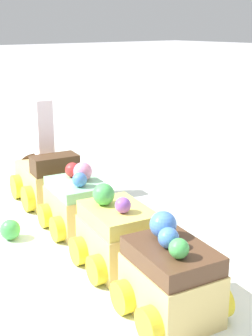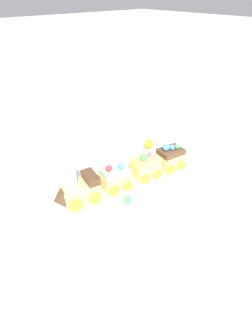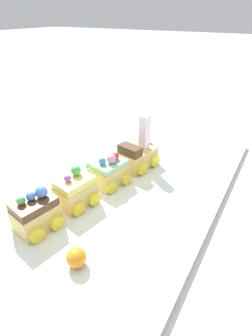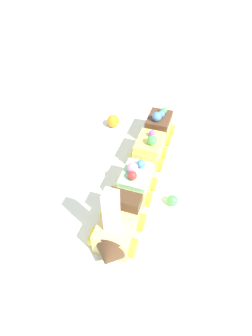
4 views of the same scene
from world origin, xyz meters
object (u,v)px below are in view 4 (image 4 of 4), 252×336
cake_car_chocolate (158,127)px  cake_car_lemon (149,150)px  cake_car_mint (136,182)px  gumball_orange (113,121)px  cake_train_locomotive (117,228)px  gumball_green (172,200)px

cake_car_chocolate → cake_car_lemon: bearing=0.2°
cake_car_lemon → cake_car_chocolate: (-0.09, 0.02, 0.00)m
cake_car_mint → gumball_orange: (-0.21, -0.08, -0.01)m
cake_car_mint → cake_car_lemon: (-0.10, 0.02, 0.00)m
cake_train_locomotive → cake_car_mint: size_ratio=1.54×
cake_train_locomotive → cake_car_mint: (-0.11, 0.02, -0.00)m
cake_car_lemon → gumball_orange: size_ratio=2.63×
cake_car_chocolate → gumball_orange: 0.12m
cake_car_chocolate → cake_train_locomotive: bearing=-0.0°
cake_car_mint → cake_car_lemon: 0.10m
gumball_orange → gumball_green: 0.28m
gumball_orange → cake_car_chocolate: bearing=75.8°
cake_train_locomotive → cake_car_lemon: bearing=179.9°
cake_train_locomotive → cake_car_chocolate: size_ratio=1.54×
cake_train_locomotive → cake_car_lemon: size_ratio=1.54×
cake_car_mint → cake_car_lemon: bearing=179.7°
cake_train_locomotive → gumball_orange: 0.32m
cake_car_lemon → gumball_green: (0.12, 0.05, -0.02)m
cake_car_chocolate → cake_car_mint: bearing=-0.1°
cake_train_locomotive → cake_car_chocolate: cake_train_locomotive is taller
cake_car_mint → gumball_green: cake_car_mint is taller
cake_car_chocolate → gumball_green: bearing=21.1°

